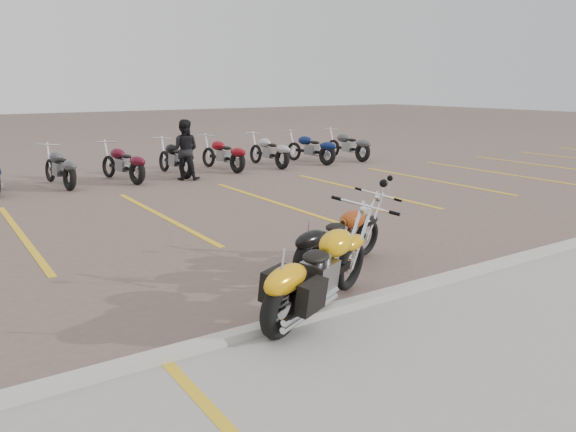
{
  "coord_description": "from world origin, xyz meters",
  "views": [
    {
      "loc": [
        -4.07,
        -6.92,
        2.69
      ],
      "look_at": [
        0.45,
        -0.07,
        0.75
      ],
      "focal_mm": 35.0,
      "sensor_mm": 36.0,
      "label": 1
    }
  ],
  "objects": [
    {
      "name": "flame_cruiser",
      "position": [
        0.91,
        -0.65,
        0.42
      ],
      "size": [
        2.02,
        0.68,
        0.85
      ],
      "rotation": [
        0.11,
        0.0,
        0.27
      ],
      "color": "black",
      "rests_on": "ground"
    },
    {
      "name": "person_b",
      "position": [
        2.25,
        7.99,
        0.86
      ],
      "size": [
        1.05,
        1.01,
        1.72
      ],
      "primitive_type": "imported",
      "rotation": [
        0.0,
        0.0,
        2.55
      ],
      "color": "black",
      "rests_on": "ground"
    },
    {
      "name": "curb",
      "position": [
        0.0,
        -2.0,
        0.06
      ],
      "size": [
        60.0,
        0.18,
        0.12
      ],
      "primitive_type": "cube",
      "color": "#ADAAA3",
      "rests_on": "ground"
    },
    {
      "name": "bg_bike_row",
      "position": [
        0.63,
        8.85,
        0.55
      ],
      "size": [
        17.37,
        2.06,
        1.1
      ],
      "color": "black",
      "rests_on": "ground"
    },
    {
      "name": "ground",
      "position": [
        0.0,
        0.0,
        0.0
      ],
      "size": [
        100.0,
        100.0,
        0.0
      ],
      "primitive_type": "plane",
      "color": "brown",
      "rests_on": "ground"
    },
    {
      "name": "parking_stripes",
      "position": [
        0.0,
        4.0,
        0.0
      ],
      "size": [
        38.0,
        5.5,
        0.01
      ],
      "primitive_type": null,
      "color": "gold",
      "rests_on": "ground"
    },
    {
      "name": "yellow_cruiser",
      "position": [
        -0.36,
        -1.85,
        0.48
      ],
      "size": [
        2.21,
        1.12,
        0.97
      ],
      "rotation": [
        0.13,
        0.0,
        0.43
      ],
      "color": "black",
      "rests_on": "ground"
    },
    {
      "name": "concrete_apron",
      "position": [
        0.0,
        -4.5,
        0.01
      ],
      "size": [
        60.0,
        5.0,
        0.01
      ],
      "primitive_type": "cube",
      "color": "#9E9B93",
      "rests_on": "ground"
    }
  ]
}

